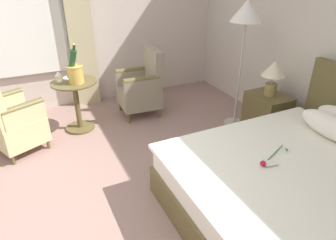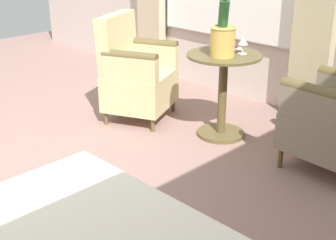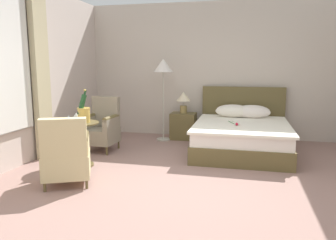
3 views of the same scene
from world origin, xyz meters
TOP-DOWN VIEW (x-y plane):
  - side_table_round at (-1.73, 0.70)m, footprint 0.58×0.58m
  - champagne_bucket at (-1.67, 0.73)m, footprint 0.20×0.20m
  - wine_glass_near_bucket at (-1.83, 0.80)m, footprint 0.08×0.08m
  - wine_glass_near_edge at (-1.81, 0.54)m, footprint 0.08×0.08m
  - snack_plate at (-1.89, 0.67)m, footprint 0.14×0.14m
  - armchair_facing_bed at (-1.51, -0.09)m, footprint 0.75×0.73m

SIDE VIEW (x-z plane):
  - side_table_round at x=-1.73m, z-range 0.05..0.74m
  - armchair_facing_bed at x=-1.51m, z-range -0.06..0.86m
  - snack_plate at x=-1.89m, z-range 0.67..0.71m
  - wine_glass_near_bucket at x=-1.83m, z-range 0.71..0.85m
  - wine_glass_near_edge at x=-1.81m, z-range 0.71..0.85m
  - champagne_bucket at x=-1.67m, z-range 0.58..1.09m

